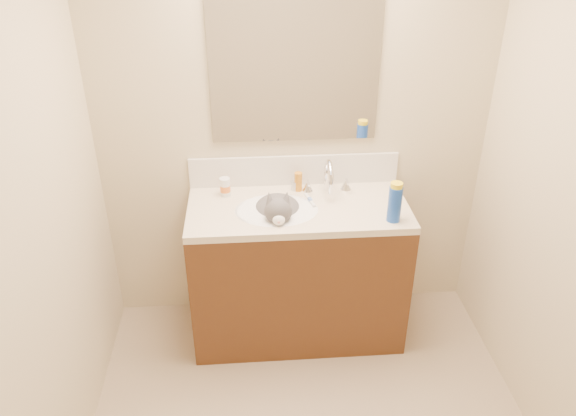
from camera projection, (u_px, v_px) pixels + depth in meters
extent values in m
cube|color=#C5B592|center=(294.00, 120.00, 3.09)|extent=(2.20, 0.04, 2.50)
cube|color=#C5B592|center=(8.00, 258.00, 1.93)|extent=(0.04, 2.50, 2.50)
cube|color=#492813|center=(298.00, 274.00, 3.26)|extent=(1.20, 0.55, 0.82)
cube|color=beige|center=(298.00, 209.00, 3.05)|extent=(1.20, 0.55, 0.04)
ellipsoid|color=white|center=(277.00, 221.00, 3.04)|extent=(0.45, 0.36, 0.14)
cylinder|color=silver|center=(327.00, 181.00, 3.18)|extent=(0.04, 0.04, 0.11)
torus|color=silver|center=(329.00, 177.00, 3.10)|extent=(0.03, 0.20, 0.20)
cylinder|color=silver|center=(331.00, 189.00, 3.04)|extent=(0.03, 0.03, 0.06)
cone|color=silver|center=(308.00, 186.00, 3.19)|extent=(0.06, 0.06, 0.06)
cone|color=silver|center=(346.00, 184.00, 3.20)|extent=(0.06, 0.06, 0.06)
ellipsoid|color=#4A484B|center=(278.00, 214.00, 3.07)|extent=(0.28, 0.32, 0.20)
ellipsoid|color=#4A484B|center=(278.00, 211.00, 2.90)|extent=(0.15, 0.14, 0.14)
ellipsoid|color=#4A484B|center=(278.00, 212.00, 2.97)|extent=(0.11, 0.11, 0.13)
cone|color=#4A484B|center=(270.00, 198.00, 2.88)|extent=(0.07, 0.07, 0.09)
cone|color=#4A484B|center=(286.00, 198.00, 2.88)|extent=(0.07, 0.07, 0.09)
ellipsoid|color=white|center=(279.00, 220.00, 2.85)|extent=(0.07, 0.05, 0.06)
ellipsoid|color=white|center=(278.00, 223.00, 2.98)|extent=(0.10, 0.07, 0.12)
sphere|color=tan|center=(279.00, 222.00, 2.83)|extent=(0.01, 0.01, 0.01)
cylinder|color=#4A484B|center=(301.00, 224.00, 3.09)|extent=(0.09, 0.22, 0.04)
cube|color=silver|center=(294.00, 170.00, 3.22)|extent=(1.20, 0.02, 0.18)
cube|color=white|center=(295.00, 69.00, 2.93)|extent=(0.90, 0.02, 0.80)
cylinder|color=silver|center=(225.00, 187.00, 3.12)|extent=(0.07, 0.07, 0.11)
cylinder|color=orange|center=(225.00, 188.00, 3.13)|extent=(0.07, 0.07, 0.04)
cylinder|color=#B7B7BC|center=(295.00, 185.00, 3.19)|extent=(0.06, 0.06, 0.05)
cylinder|color=#C17316|center=(298.00, 182.00, 3.17)|extent=(0.05, 0.05, 0.11)
cube|color=silver|center=(310.00, 200.00, 3.09)|extent=(0.05, 0.15, 0.01)
cube|color=#6185CE|center=(310.00, 200.00, 3.09)|extent=(0.02, 0.03, 0.02)
cylinder|color=#1844AE|center=(395.00, 204.00, 2.86)|extent=(0.09, 0.09, 0.19)
cylinder|color=yellow|center=(397.00, 186.00, 2.81)|extent=(0.08, 0.08, 0.04)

